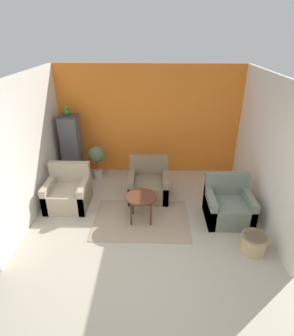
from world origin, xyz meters
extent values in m
plane|color=#B2A893|center=(0.00, 0.00, 0.00)|extent=(20.00, 20.00, 0.00)
cube|color=orange|center=(0.00, 3.50, 1.31)|extent=(4.45, 0.06, 2.62)
cube|color=silver|center=(-2.19, 1.73, 1.31)|extent=(0.06, 3.47, 2.62)
cube|color=silver|center=(2.19, 1.73, 1.31)|extent=(0.06, 3.47, 2.62)
cube|color=gray|center=(-0.10, 1.35, 0.01)|extent=(1.81, 1.33, 0.01)
cylinder|color=#512D1E|center=(-0.10, 1.35, 0.52)|extent=(0.58, 0.58, 0.04)
cylinder|color=#512D1E|center=(-0.28, 1.17, 0.25)|extent=(0.04, 0.04, 0.50)
cylinder|color=#512D1E|center=(0.08, 1.17, 0.25)|extent=(0.04, 0.04, 0.50)
cylinder|color=#512D1E|center=(-0.28, 1.52, 0.25)|extent=(0.04, 0.04, 0.50)
cylinder|color=#512D1E|center=(0.08, 1.52, 0.25)|extent=(0.04, 0.04, 0.50)
cube|color=tan|center=(-1.62, 1.79, 0.20)|extent=(0.83, 0.79, 0.41)
cube|color=tan|center=(-1.62, 2.12, 0.62)|extent=(0.83, 0.14, 0.43)
cube|color=tan|center=(-1.98, 1.79, 0.28)|extent=(0.12, 0.79, 0.56)
cube|color=tan|center=(-1.26, 1.79, 0.28)|extent=(0.12, 0.79, 0.56)
cube|color=slate|center=(1.55, 1.39, 0.20)|extent=(0.83, 0.79, 0.41)
cube|color=slate|center=(1.55, 1.72, 0.62)|extent=(0.83, 0.14, 0.43)
cube|color=slate|center=(1.19, 1.39, 0.28)|extent=(0.12, 0.79, 0.56)
cube|color=slate|center=(1.91, 1.39, 0.28)|extent=(0.12, 0.79, 0.56)
cube|color=#7A664C|center=(0.02, 2.17, 0.20)|extent=(0.83, 0.79, 0.41)
cube|color=#7A664C|center=(0.02, 2.49, 0.62)|extent=(0.83, 0.14, 0.43)
cube|color=#7A664C|center=(-0.33, 2.17, 0.28)|extent=(0.12, 0.79, 0.56)
cube|color=#7A664C|center=(0.38, 2.17, 0.28)|extent=(0.12, 0.79, 0.56)
cube|color=#353539|center=(-1.81, 3.06, 0.06)|extent=(0.46, 0.46, 0.11)
cube|color=#4C4C51|center=(-1.81, 3.06, 0.82)|extent=(0.41, 0.41, 1.41)
cube|color=#353539|center=(-1.81, 3.06, 1.54)|extent=(0.43, 0.43, 0.03)
ellipsoid|color=#1E842D|center=(-1.81, 3.06, 1.64)|extent=(0.10, 0.13, 0.16)
sphere|color=#1E842D|center=(-1.81, 3.04, 1.73)|extent=(0.09, 0.09, 0.09)
cone|color=gold|center=(-1.81, 3.00, 1.72)|extent=(0.04, 0.04, 0.04)
cone|color=#1E842D|center=(-1.81, 3.11, 1.62)|extent=(0.05, 0.11, 0.14)
cylinder|color=beige|center=(-1.24, 3.03, 0.09)|extent=(0.22, 0.22, 0.19)
cylinder|color=brown|center=(-1.24, 3.03, 0.34)|extent=(0.03, 0.03, 0.31)
sphere|color=#566B47|center=(-1.24, 3.03, 0.63)|extent=(0.39, 0.39, 0.39)
sphere|color=#566B47|center=(-1.34, 3.07, 0.57)|extent=(0.23, 0.23, 0.23)
sphere|color=#566B47|center=(-1.14, 3.00, 0.59)|extent=(0.21, 0.21, 0.21)
cylinder|color=tan|center=(1.77, 0.54, 0.16)|extent=(0.40, 0.40, 0.32)
cylinder|color=#957E57|center=(1.77, 0.54, 0.31)|extent=(0.42, 0.42, 0.02)
camera|label=1|loc=(0.12, -3.05, 3.29)|focal=30.00mm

